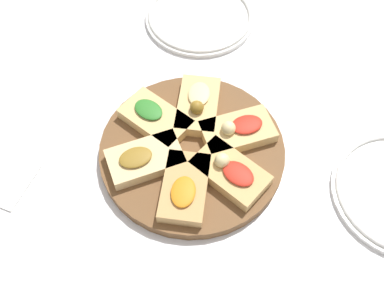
# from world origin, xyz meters

# --- Properties ---
(ground_plane) EXTENTS (3.00, 3.00, 0.00)m
(ground_plane) POSITION_xyz_m (0.00, 0.00, 0.00)
(ground_plane) COLOR white
(serving_board) EXTENTS (0.35, 0.35, 0.02)m
(serving_board) POSITION_xyz_m (0.00, 0.00, 0.01)
(serving_board) COLOR brown
(serving_board) RESTS_ON ground_plane
(focaccia_slice_0) EXTENTS (0.15, 0.11, 0.04)m
(focaccia_slice_0) POSITION_xyz_m (0.09, -0.03, 0.04)
(focaccia_slice_0) COLOR tan
(focaccia_slice_0) RESTS_ON serving_board
(focaccia_slice_1) EXTENTS (0.15, 0.15, 0.04)m
(focaccia_slice_1) POSITION_xyz_m (0.07, 0.06, 0.04)
(focaccia_slice_1) COLOR #DBB775
(focaccia_slice_1) RESTS_ON serving_board
(focaccia_slice_2) EXTENTS (0.11, 0.15, 0.04)m
(focaccia_slice_2) POSITION_xyz_m (-0.03, 0.09, 0.04)
(focaccia_slice_2) COLOR #DBB775
(focaccia_slice_2) RESTS_ON serving_board
(focaccia_slice_3) EXTENTS (0.15, 0.11, 0.03)m
(focaccia_slice_3) POSITION_xyz_m (-0.09, 0.02, 0.03)
(focaccia_slice_3) COLOR #DBB775
(focaccia_slice_3) RESTS_ON serving_board
(focaccia_slice_4) EXTENTS (0.15, 0.15, 0.03)m
(focaccia_slice_4) POSITION_xyz_m (-0.06, -0.07, 0.03)
(focaccia_slice_4) COLOR #E5C689
(focaccia_slice_4) RESTS_ON serving_board
(focaccia_slice_5) EXTENTS (0.11, 0.15, 0.03)m
(focaccia_slice_5) POSITION_xyz_m (0.03, -0.09, 0.03)
(focaccia_slice_5) COLOR tan
(focaccia_slice_5) RESTS_ON serving_board
(plate_left) EXTENTS (0.26, 0.26, 0.02)m
(plate_left) POSITION_xyz_m (-0.14, 0.35, 0.01)
(plate_left) COLOR white
(plate_left) RESTS_ON ground_plane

